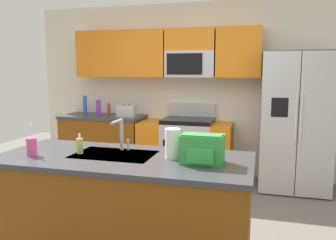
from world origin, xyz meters
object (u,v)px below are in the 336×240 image
object	(u,v)px
range_oven	(186,149)
backpack	(202,148)
bottle_blue	(85,105)
bottle_purple	(98,108)
pepper_mill	(109,109)
soap_dispenser	(80,146)
drink_cup_pink	(32,147)
toaster	(127,111)
sink_faucet	(121,132)
paper_towel_roll	(173,143)
refrigerator	(295,122)

from	to	relation	value
range_oven	backpack	xyz separation A→B (m)	(0.64, -2.34, 0.57)
bottle_blue	bottle_purple	world-z (taller)	bottle_blue
pepper_mill	soap_dispenser	distance (m)	2.44
bottle_blue	bottle_purple	distance (m)	0.26
bottle_purple	backpack	world-z (taller)	bottle_purple
drink_cup_pink	backpack	xyz separation A→B (m)	(1.41, 0.13, 0.04)
toaster	pepper_mill	world-z (taller)	pepper_mill
bottle_blue	toaster	bearing A→B (deg)	-6.91
pepper_mill	sink_faucet	world-z (taller)	sink_faucet
bottle_blue	paper_towel_roll	xyz separation A→B (m)	(2.04, -2.28, -0.03)
bottle_blue	paper_towel_roll	bearing A→B (deg)	-48.21
refrigerator	paper_towel_roll	size ratio (longest dim) A/B	7.71
sink_faucet	refrigerator	bearing A→B (deg)	51.45
range_oven	soap_dispenser	size ratio (longest dim) A/B	8.00
paper_towel_roll	bottle_blue	bearing A→B (deg)	131.79
pepper_mill	soap_dispenser	bearing A→B (deg)	-70.70
backpack	sink_faucet	bearing A→B (deg)	163.43
sink_faucet	pepper_mill	bearing A→B (deg)	117.62
toaster	soap_dispenser	distance (m)	2.31
range_oven	pepper_mill	size ratio (longest dim) A/B	7.11
toaster	drink_cup_pink	bearing A→B (deg)	-86.78
range_oven	soap_dispenser	world-z (taller)	range_oven
toaster	pepper_mill	size ratio (longest dim) A/B	1.46
bottle_purple	backpack	size ratio (longest dim) A/B	0.74
toaster	bottle_blue	world-z (taller)	bottle_blue
toaster	bottle_blue	xyz separation A→B (m)	(-0.75, 0.09, 0.06)
range_oven	backpack	world-z (taller)	backpack
refrigerator	sink_faucet	size ratio (longest dim) A/B	6.56
bottle_blue	pepper_mill	bearing A→B (deg)	-5.42
sink_faucet	drink_cup_pink	size ratio (longest dim) A/B	1.06
sink_faucet	toaster	bearing A→B (deg)	110.86
bottle_purple	sink_faucet	distance (m)	2.48
drink_cup_pink	soap_dispenser	distance (m)	0.39
range_oven	bottle_purple	distance (m)	1.52
bottle_blue	backpack	world-z (taller)	bottle_blue
range_oven	paper_towel_roll	size ratio (longest dim) A/B	5.67
range_oven	toaster	xyz separation A→B (m)	(-0.91, -0.05, 0.55)
toaster	backpack	xyz separation A→B (m)	(1.55, -2.29, 0.03)
drink_cup_pink	sink_faucet	bearing A→B (deg)	28.62
bottle_blue	soap_dispenser	distance (m)	2.65
bottle_blue	drink_cup_pink	size ratio (longest dim) A/B	1.12
refrigerator	sink_faucet	xyz separation A→B (m)	(-1.63, -2.04, 0.14)
pepper_mill	range_oven	bearing A→B (deg)	0.12
backpack	drink_cup_pink	bearing A→B (deg)	-174.80
refrigerator	backpack	xyz separation A→B (m)	(-0.87, -2.27, 0.09)
range_oven	soap_dispenser	xyz separation A→B (m)	(-0.42, -2.31, 0.53)
pepper_mill	bottle_blue	distance (m)	0.44
paper_towel_roll	toaster	bearing A→B (deg)	120.47
toaster	drink_cup_pink	xyz separation A→B (m)	(0.14, -2.42, -0.02)
paper_towel_roll	refrigerator	bearing A→B (deg)	62.59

